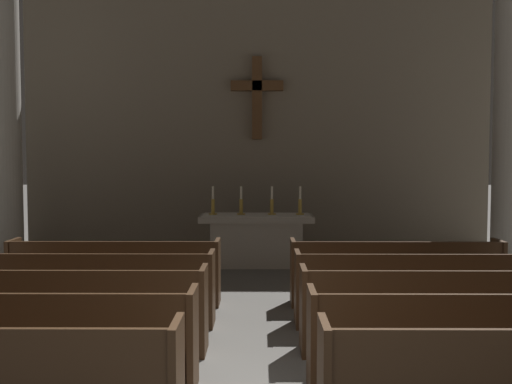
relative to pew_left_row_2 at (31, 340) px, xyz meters
The scene contains 16 objects.
pew_left_row_2 is the anchor object (origin of this frame).
pew_left_row_3 1.08m from the pew_left_row_2, 90.00° to the left, with size 3.03×0.50×0.95m.
pew_left_row_4 2.16m from the pew_left_row_2, 90.00° to the left, with size 3.03×0.50×0.95m.
pew_left_row_5 3.25m from the pew_left_row_2, 90.00° to the left, with size 3.03×0.50×0.95m.
pew_right_row_2 4.06m from the pew_left_row_2, ahead, with size 3.03×0.50×0.95m.
pew_right_row_3 4.21m from the pew_left_row_2, 14.91° to the left, with size 3.03×0.50×0.95m.
pew_right_row_4 4.60m from the pew_left_row_2, 28.04° to the left, with size 3.03×0.50×0.95m.
pew_right_row_5 5.20m from the pew_left_row_2, 38.62° to the left, with size 3.03×0.50×0.95m.
column_left_second 7.12m from the pew_left_row_2, 114.20° to the left, with size 0.89×0.89×5.84m.
column_right_second 9.47m from the pew_left_row_2, 41.95° to the left, with size 0.89×0.89×5.84m.
altar 6.68m from the pew_left_row_2, 72.29° to the left, with size 2.20×0.90×1.01m.
candlestick_outer_left 6.51m from the pew_left_row_2, 79.48° to the left, with size 0.16×0.16×0.55m.
candlestick_inner_left 6.63m from the pew_left_row_2, 74.78° to the left, with size 0.16×0.16×0.55m.
candlestick_inner_right 6.81m from the pew_left_row_2, 69.88° to the left, with size 0.16×0.16×0.55m.
candlestick_outer_right 7.02m from the pew_left_row_2, 65.64° to the left, with size 0.16×0.16×0.55m.
apse_with_cross 9.15m from the pew_left_row_2, 76.58° to the left, with size 10.53×0.47×6.26m.
Camera 1 is at (0.07, -4.45, 2.17)m, focal length 42.87 mm.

